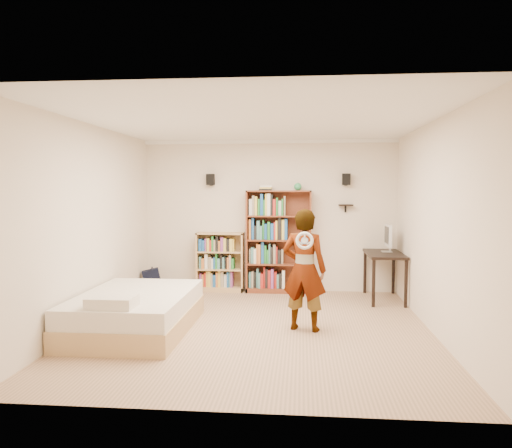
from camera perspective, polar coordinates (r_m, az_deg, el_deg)
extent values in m
cube|color=tan|center=(6.71, 0.09, -11.81)|extent=(4.50, 5.00, 0.01)
cube|color=beige|center=(8.96, 1.53, 0.94)|extent=(4.50, 0.02, 2.70)
cube|color=beige|center=(4.00, -3.13, -2.87)|extent=(4.50, 0.02, 2.70)
cube|color=beige|center=(7.04, -18.46, -0.10)|extent=(0.02, 5.00, 2.70)
cube|color=beige|center=(6.66, 19.75, -0.35)|extent=(0.02, 5.00, 2.70)
cube|color=white|center=(6.52, 0.10, 11.69)|extent=(4.50, 5.00, 0.02)
cube|color=white|center=(8.96, 1.54, 9.39)|extent=(4.50, 0.06, 0.06)
cube|color=white|center=(4.09, -3.14, 15.87)|extent=(4.50, 0.06, 0.06)
cube|color=white|center=(7.06, -18.47, 10.64)|extent=(0.06, 5.00, 0.06)
cube|color=white|center=(6.69, 19.77, 11.00)|extent=(0.06, 5.00, 0.06)
cube|color=black|center=(8.98, -5.23, 5.08)|extent=(0.14, 0.12, 0.20)
cube|color=black|center=(8.87, 10.27, 5.05)|extent=(0.14, 0.12, 0.20)
cube|color=black|center=(8.88, 10.23, 2.14)|extent=(0.25, 0.16, 0.02)
imported|color=black|center=(6.49, 5.54, -5.22)|extent=(0.66, 0.52, 1.58)
torus|color=silver|center=(6.14, 5.58, -1.91)|extent=(0.22, 0.08, 0.22)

